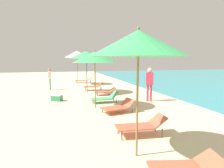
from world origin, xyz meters
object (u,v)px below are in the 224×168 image
(lounger_fourth_shoreside, at_px, (141,125))
(lounger_sixth_shoreside, at_px, (94,86))
(umbrella_fourth, at_px, (138,43))
(lounger_fifth_inland, at_px, (118,106))
(umbrella_sixth, at_px, (86,55))
(umbrella_farthest, at_px, (77,54))
(lounger_sixth_inland, at_px, (106,91))
(cooler_box, at_px, (57,98))
(lounger_fifth_shoreside, at_px, (105,98))
(person_walking_near, at_px, (150,81))
(person_walking_mid, at_px, (50,77))
(lounger_farthest_shoreside, at_px, (84,80))
(umbrella_fifth, at_px, (95,57))

(lounger_fourth_shoreside, distance_m, lounger_sixth_shoreside, 8.60)
(umbrella_fourth, relative_size, lounger_fifth_inland, 1.98)
(umbrella_sixth, height_order, umbrella_farthest, umbrella_farthest)
(lounger_sixth_inland, height_order, cooler_box, lounger_sixth_inland)
(lounger_fifth_shoreside, xyz_separation_m, person_walking_near, (2.35, -0.30, 0.83))
(person_walking_mid, bearing_deg, cooler_box, 91.85)
(lounger_farthest_shoreside, relative_size, person_walking_mid, 1.08)
(lounger_sixth_shoreside, xyz_separation_m, lounger_sixth_inland, (0.37, -2.08, -0.07))
(lounger_fourth_shoreside, xyz_separation_m, cooler_box, (-2.41, 5.58, -0.14))
(umbrella_sixth, bearing_deg, person_walking_mid, 137.46)
(umbrella_fifth, distance_m, umbrella_farthest, 8.65)
(lounger_fifth_shoreside, height_order, lounger_sixth_inland, lounger_fifth_shoreside)
(lounger_fourth_shoreside, relative_size, umbrella_sixth, 0.53)
(lounger_sixth_inland, distance_m, cooler_box, 3.07)
(umbrella_fifth, relative_size, lounger_fifth_shoreside, 1.89)
(lounger_fifth_shoreside, relative_size, umbrella_farthest, 0.46)
(person_walking_near, height_order, cooler_box, person_walking_near)
(umbrella_farthest, bearing_deg, person_walking_mid, -132.64)
(lounger_farthest_shoreside, bearing_deg, lounger_sixth_shoreside, 104.81)
(person_walking_mid, bearing_deg, umbrella_fifth, 104.74)
(lounger_fourth_shoreside, bearing_deg, umbrella_sixth, -81.15)
(umbrella_fourth, height_order, lounger_sixth_shoreside, umbrella_fourth)
(person_walking_near, bearing_deg, umbrella_farthest, 52.26)
(lounger_fourth_shoreside, xyz_separation_m, person_walking_near, (2.33, 4.19, 0.78))
(umbrella_fifth, relative_size, lounger_farthest_shoreside, 1.53)
(lounger_sixth_shoreside, relative_size, person_walking_mid, 0.92)
(lounger_fifth_inland, xyz_separation_m, lounger_farthest_shoreside, (-0.07, 10.83, 0.00))
(umbrella_fifth, bearing_deg, umbrella_farthest, 89.93)
(umbrella_sixth, xyz_separation_m, cooler_box, (-1.91, -1.99, -2.34))
(umbrella_fifth, xyz_separation_m, person_walking_mid, (-2.23, 6.22, -1.36))
(lounger_fourth_shoreside, relative_size, umbrella_fifth, 0.57)
(umbrella_fifth, height_order, lounger_farthest_shoreside, umbrella_fifth)
(lounger_fifth_shoreside, bearing_deg, person_walking_near, 172.55)
(lounger_fourth_shoreside, xyz_separation_m, umbrella_farthest, (-0.68, 12.22, 2.37))
(lounger_fifth_inland, relative_size, lounger_sixth_inland, 1.12)
(lounger_fourth_shoreside, bearing_deg, cooler_box, -61.55)
(lounger_fifth_inland, xyz_separation_m, umbrella_farthest, (-0.77, 9.68, 2.43))
(umbrella_sixth, bearing_deg, umbrella_fourth, -90.65)
(umbrella_sixth, xyz_separation_m, lounger_sixth_inland, (1.01, -1.05, -2.26))
(person_walking_mid, bearing_deg, umbrella_fourth, 97.07)
(lounger_sixth_inland, bearing_deg, lounger_fourth_shoreside, 90.54)
(lounger_sixth_inland, height_order, person_walking_mid, person_walking_mid)
(lounger_sixth_shoreside, height_order, cooler_box, lounger_sixth_shoreside)
(umbrella_fourth, bearing_deg, lounger_sixth_shoreside, 85.59)
(umbrella_fifth, distance_m, umbrella_sixth, 4.01)
(umbrella_fifth, relative_size, lounger_sixth_inland, 2.00)
(lounger_sixth_shoreside, xyz_separation_m, person_walking_near, (2.18, -4.41, 0.77))
(lounger_sixth_inland, bearing_deg, lounger_fifth_inland, 89.01)
(lounger_sixth_shoreside, relative_size, umbrella_farthest, 0.48)
(lounger_fifth_shoreside, relative_size, person_walking_mid, 0.88)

